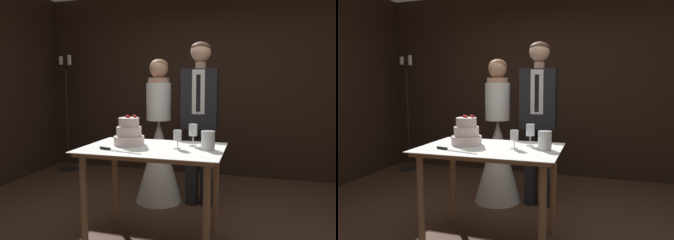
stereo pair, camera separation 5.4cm
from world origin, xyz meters
The scene contains 10 objects.
wall_back centered at (0.00, 2.25, 1.37)m, with size 5.48×0.12×2.75m, color black.
cake_table centered at (-0.17, 0.03, 0.70)m, with size 1.17×0.75×0.82m.
tiered_cake centered at (-0.41, 0.09, 0.92)m, with size 0.26×0.26×0.26m.
cake_knife centered at (-0.45, -0.18, 0.83)m, with size 0.39×0.12×0.02m.
wine_glass_near centered at (0.04, 0.03, 0.93)m, with size 0.07×0.07×0.15m.
wine_glass_middle centered at (0.14, 0.18, 0.95)m, with size 0.07×0.07×0.19m.
hurricane_candle centered at (0.28, 0.06, 0.89)m, with size 0.11×0.11×0.15m.
bride centered at (-0.41, 0.95, 0.60)m, with size 0.54×0.54×1.64m.
groom centered at (0.06, 0.95, 1.02)m, with size 0.38×0.25×1.81m.
candle_stand centered at (-2.20, 1.81, 0.86)m, with size 0.28×0.28×1.82m.
Camera 1 is at (0.61, -2.30, 1.31)m, focal length 32.00 mm.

